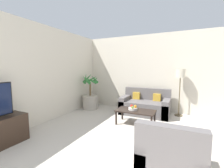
{
  "coord_description": "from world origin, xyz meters",
  "views": [
    {
      "loc": [
        0.4,
        0.36,
        1.52
      ],
      "look_at": [
        -1.69,
        4.77,
        1.0
      ],
      "focal_mm": 24.0,
      "sensor_mm": 36.0,
      "label": 1
    }
  ],
  "objects_px": {
    "sofa_loveseat": "(145,106)",
    "coffee_table": "(136,112)",
    "armchair": "(170,157)",
    "potted_palm": "(90,98)",
    "apple_green": "(133,107)",
    "fruit_bowl": "(133,109)",
    "orange_fruit": "(135,106)",
    "floor_lamp": "(180,77)",
    "apple_red": "(132,106)",
    "ottoman": "(171,137)"
  },
  "relations": [
    {
      "from": "orange_fruit",
      "to": "armchair",
      "type": "relative_size",
      "value": 0.09
    },
    {
      "from": "floor_lamp",
      "to": "apple_red",
      "type": "distance_m",
      "value": 1.89
    },
    {
      "from": "potted_palm",
      "to": "coffee_table",
      "type": "height_order",
      "value": "potted_palm"
    },
    {
      "from": "potted_palm",
      "to": "apple_green",
      "type": "distance_m",
      "value": 2.11
    },
    {
      "from": "coffee_table",
      "to": "armchair",
      "type": "distance_m",
      "value": 1.93
    },
    {
      "from": "coffee_table",
      "to": "armchair",
      "type": "height_order",
      "value": "armchair"
    },
    {
      "from": "sofa_loveseat",
      "to": "apple_red",
      "type": "relative_size",
      "value": 19.06
    },
    {
      "from": "orange_fruit",
      "to": "ottoman",
      "type": "relative_size",
      "value": 0.13
    },
    {
      "from": "apple_green",
      "to": "ottoman",
      "type": "height_order",
      "value": "apple_green"
    },
    {
      "from": "coffee_table",
      "to": "apple_green",
      "type": "height_order",
      "value": "apple_green"
    },
    {
      "from": "orange_fruit",
      "to": "floor_lamp",
      "type": "bearing_deg",
      "value": 51.06
    },
    {
      "from": "coffee_table",
      "to": "orange_fruit",
      "type": "bearing_deg",
      "value": 120.37
    },
    {
      "from": "sofa_loveseat",
      "to": "coffee_table",
      "type": "distance_m",
      "value": 1.04
    },
    {
      "from": "potted_palm",
      "to": "apple_red",
      "type": "distance_m",
      "value": 2.03
    },
    {
      "from": "fruit_bowl",
      "to": "sofa_loveseat",
      "type": "bearing_deg",
      "value": 84.69
    },
    {
      "from": "potted_palm",
      "to": "apple_green",
      "type": "height_order",
      "value": "potted_palm"
    },
    {
      "from": "floor_lamp",
      "to": "apple_red",
      "type": "height_order",
      "value": "floor_lamp"
    },
    {
      "from": "potted_palm",
      "to": "apple_red",
      "type": "xyz_separation_m",
      "value": [
        1.86,
        -0.79,
        0.1
      ]
    },
    {
      "from": "fruit_bowl",
      "to": "apple_green",
      "type": "height_order",
      "value": "apple_green"
    },
    {
      "from": "coffee_table",
      "to": "fruit_bowl",
      "type": "relative_size",
      "value": 4.17
    },
    {
      "from": "coffee_table",
      "to": "armchair",
      "type": "xyz_separation_m",
      "value": [
        0.99,
        -1.65,
        -0.08
      ]
    },
    {
      "from": "floor_lamp",
      "to": "orange_fruit",
      "type": "height_order",
      "value": "floor_lamp"
    },
    {
      "from": "apple_red",
      "to": "floor_lamp",
      "type": "bearing_deg",
      "value": 48.31
    },
    {
      "from": "armchair",
      "to": "apple_green",
      "type": "bearing_deg",
      "value": 123.81
    },
    {
      "from": "fruit_bowl",
      "to": "apple_red",
      "type": "relative_size",
      "value": 3.03
    },
    {
      "from": "coffee_table",
      "to": "sofa_loveseat",
      "type": "bearing_deg",
      "value": 89.07
    },
    {
      "from": "potted_palm",
      "to": "floor_lamp",
      "type": "height_order",
      "value": "floor_lamp"
    },
    {
      "from": "sofa_loveseat",
      "to": "orange_fruit",
      "type": "xyz_separation_m",
      "value": [
        -0.03,
        -1.02,
        0.21
      ]
    },
    {
      "from": "floor_lamp",
      "to": "orange_fruit",
      "type": "xyz_separation_m",
      "value": [
        -1.05,
        -1.3,
        -0.75
      ]
    },
    {
      "from": "apple_green",
      "to": "armchair",
      "type": "distance_m",
      "value": 1.92
    },
    {
      "from": "apple_red",
      "to": "orange_fruit",
      "type": "bearing_deg",
      "value": -1.55
    },
    {
      "from": "apple_green",
      "to": "ottoman",
      "type": "bearing_deg",
      "value": -36.22
    },
    {
      "from": "sofa_loveseat",
      "to": "armchair",
      "type": "distance_m",
      "value": 2.86
    },
    {
      "from": "potted_palm",
      "to": "orange_fruit",
      "type": "relative_size",
      "value": 16.8
    },
    {
      "from": "apple_green",
      "to": "orange_fruit",
      "type": "xyz_separation_m",
      "value": [
        0.05,
        0.09,
        0.01
      ]
    },
    {
      "from": "sofa_loveseat",
      "to": "fruit_bowl",
      "type": "bearing_deg",
      "value": -95.31
    },
    {
      "from": "apple_green",
      "to": "ottoman",
      "type": "relative_size",
      "value": 0.1
    },
    {
      "from": "fruit_bowl",
      "to": "apple_green",
      "type": "distance_m",
      "value": 0.1
    },
    {
      "from": "sofa_loveseat",
      "to": "potted_palm",
      "type": "bearing_deg",
      "value": -173.52
    },
    {
      "from": "fruit_bowl",
      "to": "orange_fruit",
      "type": "bearing_deg",
      "value": 8.67
    },
    {
      "from": "fruit_bowl",
      "to": "apple_red",
      "type": "xyz_separation_m",
      "value": [
        -0.04,
        0.01,
        0.07
      ]
    },
    {
      "from": "apple_red",
      "to": "orange_fruit",
      "type": "height_order",
      "value": "apple_red"
    },
    {
      "from": "sofa_loveseat",
      "to": "armchair",
      "type": "relative_size",
      "value": 1.8
    },
    {
      "from": "orange_fruit",
      "to": "sofa_loveseat",
      "type": "bearing_deg",
      "value": 88.32
    },
    {
      "from": "potted_palm",
      "to": "ottoman",
      "type": "bearing_deg",
      "value": -28.9
    },
    {
      "from": "sofa_loveseat",
      "to": "apple_red",
      "type": "height_order",
      "value": "sofa_loveseat"
    },
    {
      "from": "coffee_table",
      "to": "orange_fruit",
      "type": "xyz_separation_m",
      "value": [
        -0.01,
        0.02,
        0.15
      ]
    },
    {
      "from": "fruit_bowl",
      "to": "armchair",
      "type": "relative_size",
      "value": 0.29
    },
    {
      "from": "sofa_loveseat",
      "to": "coffee_table",
      "type": "height_order",
      "value": "sofa_loveseat"
    },
    {
      "from": "sofa_loveseat",
      "to": "coffee_table",
      "type": "relative_size",
      "value": 1.51
    }
  ]
}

